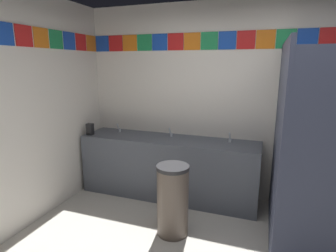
% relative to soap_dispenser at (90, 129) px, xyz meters
% --- Properties ---
extents(wall_back, '(4.33, 0.09, 2.60)m').
position_rel_soap_dispenser_xyz_m(wall_back, '(2.04, 0.49, 0.40)').
color(wall_back, silver).
rests_on(wall_back, ground_plane).
extents(vanity_counter, '(2.41, 0.57, 0.82)m').
position_rel_soap_dispenser_xyz_m(vanity_counter, '(1.12, 0.17, -0.48)').
color(vanity_counter, '#4C515B').
rests_on(vanity_counter, ground_plane).
extents(faucet_left, '(0.04, 0.10, 0.14)m').
position_rel_soap_dispenser_xyz_m(faucet_left, '(0.32, 0.26, -0.03)').
color(faucet_left, silver).
rests_on(faucet_left, vanity_counter).
extents(faucet_center, '(0.04, 0.10, 0.14)m').
position_rel_soap_dispenser_xyz_m(faucet_center, '(1.12, 0.26, -0.03)').
color(faucet_center, silver).
rests_on(faucet_center, vanity_counter).
extents(faucet_right, '(0.04, 0.10, 0.14)m').
position_rel_soap_dispenser_xyz_m(faucet_right, '(1.92, 0.26, -0.03)').
color(faucet_right, silver).
rests_on(faucet_right, vanity_counter).
extents(soap_dispenser, '(0.09, 0.09, 0.16)m').
position_rel_soap_dispenser_xyz_m(soap_dispenser, '(0.00, 0.00, 0.00)').
color(soap_dispenser, black).
rests_on(soap_dispenser, vanity_counter).
extents(stall_divider, '(0.92, 1.46, 2.02)m').
position_rel_soap_dispenser_xyz_m(stall_divider, '(2.64, -0.53, 0.11)').
color(stall_divider, '#33384C').
rests_on(stall_divider, ground_plane).
extents(toilet, '(0.39, 0.49, 0.74)m').
position_rel_soap_dispenser_xyz_m(toilet, '(3.08, 0.01, -0.60)').
color(toilet, white).
rests_on(toilet, ground_plane).
extents(trash_bin, '(0.34, 0.34, 0.78)m').
position_rel_soap_dispenser_xyz_m(trash_bin, '(1.46, -0.66, -0.51)').
color(trash_bin, brown).
rests_on(trash_bin, ground_plane).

